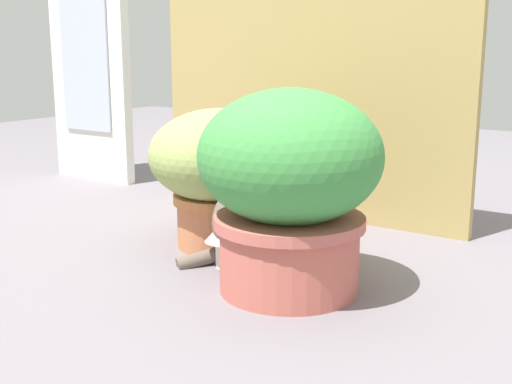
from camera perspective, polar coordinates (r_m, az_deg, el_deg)
ground_plane at (r=1.65m, az=-4.41°, el=-5.85°), size 6.00×6.00×0.00m
cardboard_backdrop at (r=2.04m, az=4.28°, el=9.43°), size 1.05×0.03×0.82m
window_panel_white at (r=2.66m, az=-14.07°, el=10.19°), size 0.39×0.05×0.85m
grass_planter at (r=1.72m, az=-3.07°, el=2.05°), size 0.37×0.37×0.36m
leafy_planter at (r=1.39m, az=2.92°, el=0.73°), size 0.39×0.39×0.43m
cat at (r=1.59m, az=1.32°, el=-1.94°), size 0.31×0.32×0.32m
mushroom_ornament_pink at (r=1.57m, az=-2.75°, el=-3.77°), size 0.09×0.09×0.12m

